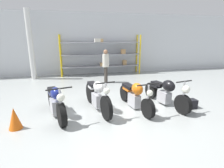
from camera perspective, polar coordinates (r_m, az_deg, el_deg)
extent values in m
plane|color=#9EA3A0|center=(5.62, 0.92, -7.95)|extent=(30.00, 30.00, 0.00)
cube|color=silver|center=(10.83, -6.45, 12.84)|extent=(30.00, 0.08, 3.60)
cylinder|color=yellow|center=(10.19, -16.49, 8.65)|extent=(0.08, 0.08, 2.34)
cylinder|color=yellow|center=(10.95, 9.12, 9.47)|extent=(0.08, 0.08, 2.34)
cylinder|color=yellow|center=(10.73, -16.33, 8.96)|extent=(0.08, 0.08, 2.34)
cylinder|color=yellow|center=(11.46, 8.09, 9.75)|extent=(0.08, 0.08, 2.34)
cube|color=gray|center=(10.67, -3.43, 5.85)|extent=(4.69, 0.55, 0.05)
cube|color=gray|center=(10.58, -3.49, 9.58)|extent=(4.69, 0.55, 0.05)
cube|color=gray|center=(10.54, -3.55, 13.36)|extent=(4.69, 0.55, 0.05)
cube|color=tan|center=(11.03, 4.10, 7.04)|extent=(0.25, 0.27, 0.29)
cube|color=silver|center=(10.35, -4.79, 14.02)|extent=(0.33, 0.22, 0.21)
cube|color=tan|center=(10.39, -3.89, 14.01)|extent=(0.35, 0.21, 0.19)
cube|color=#A87F51|center=(10.71, 3.65, 10.53)|extent=(0.27, 0.20, 0.28)
cube|color=tan|center=(10.50, -3.24, 6.39)|extent=(0.25, 0.24, 0.20)
cylinder|color=silver|center=(10.20, -25.03, 11.44)|extent=(0.28, 0.28, 3.60)
cylinder|color=black|center=(4.63, -16.12, -9.64)|extent=(0.31, 0.63, 0.61)
cylinder|color=black|center=(5.89, -19.02, -4.51)|extent=(0.31, 0.63, 0.61)
cube|color=#ADADB2|center=(5.31, -17.83, -6.89)|extent=(0.39, 0.54, 0.40)
ellipsoid|color=navy|center=(5.01, -17.86, -2.90)|extent=(0.39, 0.50, 0.33)
cube|color=black|center=(5.50, -18.80, -1.95)|extent=(0.36, 0.57, 0.10)
cube|color=navy|center=(5.58, -18.84, -2.67)|extent=(0.29, 0.41, 0.12)
cylinder|color=#ADADB2|center=(4.52, -16.49, -5.66)|extent=(0.06, 0.06, 0.67)
sphere|color=silver|center=(4.41, -16.42, -4.29)|extent=(0.19, 0.19, 0.19)
cylinder|color=black|center=(4.44, -16.89, -1.47)|extent=(0.62, 0.20, 0.04)
cylinder|color=black|center=(4.78, -1.89, -7.82)|extent=(0.24, 0.68, 0.68)
cylinder|color=black|center=(6.06, -7.13, -2.91)|extent=(0.24, 0.68, 0.68)
cube|color=#ADADB2|center=(5.46, -5.00, -5.24)|extent=(0.28, 0.51, 0.40)
ellipsoid|color=silver|center=(5.17, -4.49, -0.98)|extent=(0.37, 0.56, 0.32)
cube|color=black|center=(5.67, -6.31, -0.08)|extent=(0.32, 0.54, 0.10)
cube|color=silver|center=(5.74, -6.47, -0.81)|extent=(0.26, 0.38, 0.12)
cylinder|color=#ADADB2|center=(4.67, -2.02, -3.81)|extent=(0.06, 0.06, 0.69)
sphere|color=silver|center=(4.56, -1.70, -2.28)|extent=(0.16, 0.16, 0.16)
cylinder|color=black|center=(4.60, -2.20, 0.38)|extent=(0.55, 0.14, 0.04)
cylinder|color=black|center=(4.99, 11.63, -7.82)|extent=(0.21, 0.57, 0.56)
cylinder|color=black|center=(6.20, 4.16, -2.99)|extent=(0.21, 0.57, 0.56)
cube|color=#ADADB2|center=(5.63, 7.22, -5.26)|extent=(0.29, 0.51, 0.40)
ellipsoid|color=orange|center=(5.36, 8.24, -1.63)|extent=(0.38, 0.48, 0.37)
cube|color=black|center=(5.82, 5.61, -0.75)|extent=(0.34, 0.63, 0.10)
cube|color=orange|center=(5.90, 5.30, -1.43)|extent=(0.28, 0.44, 0.12)
cylinder|color=#ADADB2|center=(4.89, 11.71, -4.08)|extent=(0.06, 0.06, 0.67)
sphere|color=silver|center=(4.79, 12.24, -2.90)|extent=(0.17, 0.17, 0.17)
cylinder|color=black|center=(4.81, 11.72, -0.18)|extent=(0.68, 0.14, 0.04)
cylinder|color=black|center=(5.54, 22.12, -6.20)|extent=(0.25, 0.60, 0.58)
cylinder|color=black|center=(6.63, 12.65, -2.02)|extent=(0.25, 0.60, 0.58)
cube|color=#ADADB2|center=(6.11, 16.63, -4.06)|extent=(0.34, 0.48, 0.37)
ellipsoid|color=black|center=(5.86, 18.00, -0.57)|extent=(0.40, 0.54, 0.36)
cube|color=black|center=(6.26, 14.80, 0.12)|extent=(0.35, 0.56, 0.10)
cube|color=black|center=(6.36, 14.21, -0.46)|extent=(0.28, 0.40, 0.12)
cylinder|color=#ADADB2|center=(5.45, 22.33, -2.79)|extent=(0.06, 0.06, 0.68)
sphere|color=silver|center=(5.37, 22.99, -1.64)|extent=(0.23, 0.23, 0.23)
cylinder|color=black|center=(5.38, 22.46, 0.77)|extent=(0.56, 0.14, 0.04)
cylinder|color=#38332D|center=(8.79, -2.16, 3.19)|extent=(0.13, 0.13, 0.79)
cylinder|color=#38332D|center=(8.62, -1.88, 2.95)|extent=(0.13, 0.13, 0.79)
cylinder|color=beige|center=(8.58, -2.07, 7.68)|extent=(0.34, 0.34, 0.62)
sphere|color=#9E7051|center=(8.54, -2.09, 10.47)|extent=(0.21, 0.21, 0.21)
cube|color=black|center=(6.12, 23.93, -5.92)|extent=(0.44, 0.26, 0.28)
cone|color=orange|center=(4.95, -29.23, -9.78)|extent=(0.32, 0.32, 0.55)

